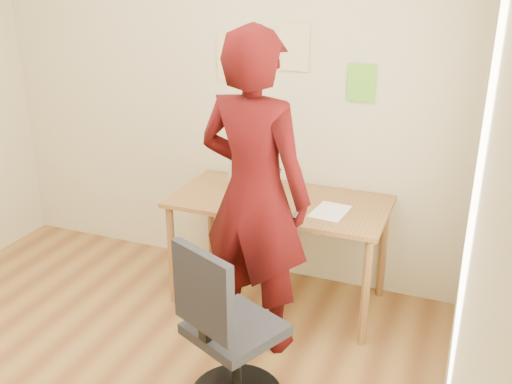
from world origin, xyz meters
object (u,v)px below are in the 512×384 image
at_px(desk, 279,212).
at_px(laptop, 252,189).
at_px(person, 254,195).
at_px(phone, 299,216).
at_px(office_chair, 226,339).

bearing_deg(desk, laptop, -176.37).
bearing_deg(person, phone, -118.39).
distance_m(office_chair, person, 0.82).
bearing_deg(office_chair, desk, 120.11).
height_order(laptop, office_chair, laptop).
distance_m(phone, office_chair, 0.93).
relative_size(office_chair, person, 0.50).
xyz_separation_m(laptop, person, (0.19, -0.45, 0.15)).
distance_m(desk, person, 0.55).
bearing_deg(office_chair, person, 123.40).
height_order(phone, office_chair, office_chair).
bearing_deg(person, office_chair, 107.91).
height_order(laptop, phone, laptop).
xyz_separation_m(desk, office_chair, (0.10, -1.07, -0.25)).
bearing_deg(laptop, desk, -13.82).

